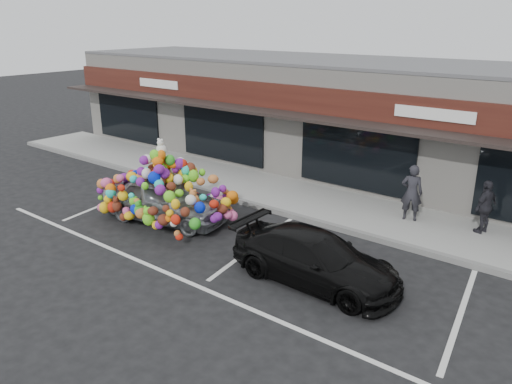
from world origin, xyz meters
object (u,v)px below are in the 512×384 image
Objects in this scene: pedestrian_c at (486,207)px; toy_car at (165,194)px; pedestrian_a at (412,193)px; black_sedan at (315,258)px.

toy_car is at bearing -41.75° from pedestrian_c.
toy_car is 2.67× the size of pedestrian_a.
pedestrian_a is at bearing -62.07° from pedestrian_c.
black_sedan is 2.70× the size of pedestrian_c.
black_sedan is 2.43× the size of pedestrian_a.
pedestrian_c is at bearing 173.49° from pedestrian_a.
black_sedan is at bearing -7.04° from pedestrian_c.
pedestrian_a reaches higher than black_sedan.
toy_car is 2.97× the size of pedestrian_c.
pedestrian_c is (1.97, 0.34, -0.09)m from pedestrian_a.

